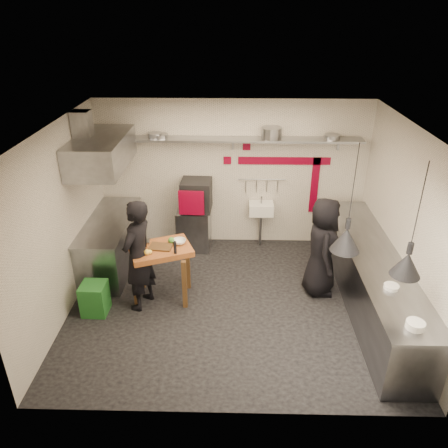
{
  "coord_description": "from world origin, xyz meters",
  "views": [
    {
      "loc": [
        0.02,
        -5.65,
        4.25
      ],
      "look_at": [
        -0.12,
        0.3,
        1.26
      ],
      "focal_mm": 35.0,
      "sensor_mm": 36.0,
      "label": 1
    }
  ],
  "objects_px": {
    "oven_stand": "(194,229)",
    "chef_left": "(138,256)",
    "green_bin": "(95,298)",
    "combi_oven": "(196,195)",
    "prep_table": "(162,272)",
    "chef_right": "(322,247)"
  },
  "relations": [
    {
      "from": "combi_oven",
      "to": "chef_right",
      "type": "bearing_deg",
      "value": -31.59
    },
    {
      "from": "oven_stand",
      "to": "prep_table",
      "type": "xyz_separation_m",
      "value": [
        -0.37,
        -1.63,
        0.06
      ]
    },
    {
      "from": "combi_oven",
      "to": "prep_table",
      "type": "distance_m",
      "value": 1.83
    },
    {
      "from": "combi_oven",
      "to": "green_bin",
      "type": "xyz_separation_m",
      "value": [
        -1.41,
        -2.08,
        -0.84
      ]
    },
    {
      "from": "prep_table",
      "to": "chef_left",
      "type": "height_order",
      "value": "chef_left"
    },
    {
      "from": "combi_oven",
      "to": "prep_table",
      "type": "height_order",
      "value": "combi_oven"
    },
    {
      "from": "chef_left",
      "to": "combi_oven",
      "type": "bearing_deg",
      "value": 179.76
    },
    {
      "from": "green_bin",
      "to": "prep_table",
      "type": "distance_m",
      "value": 1.09
    },
    {
      "from": "prep_table",
      "to": "combi_oven",
      "type": "bearing_deg",
      "value": 53.93
    },
    {
      "from": "prep_table",
      "to": "chef_left",
      "type": "distance_m",
      "value": 0.57
    },
    {
      "from": "oven_stand",
      "to": "chef_left",
      "type": "bearing_deg",
      "value": -107.18
    },
    {
      "from": "oven_stand",
      "to": "chef_left",
      "type": "xyz_separation_m",
      "value": [
        -0.67,
        -1.85,
        0.49
      ]
    },
    {
      "from": "prep_table",
      "to": "chef_right",
      "type": "height_order",
      "value": "chef_right"
    },
    {
      "from": "green_bin",
      "to": "combi_oven",
      "type": "bearing_deg",
      "value": 55.89
    },
    {
      "from": "combi_oven",
      "to": "chef_left",
      "type": "relative_size",
      "value": 0.33
    },
    {
      "from": "oven_stand",
      "to": "combi_oven",
      "type": "relative_size",
      "value": 1.38
    },
    {
      "from": "combi_oven",
      "to": "green_bin",
      "type": "relative_size",
      "value": 1.16
    },
    {
      "from": "chef_left",
      "to": "chef_right",
      "type": "height_order",
      "value": "chef_left"
    },
    {
      "from": "chef_left",
      "to": "chef_right",
      "type": "xyz_separation_m",
      "value": [
        2.83,
        0.45,
        -0.07
      ]
    },
    {
      "from": "combi_oven",
      "to": "green_bin",
      "type": "height_order",
      "value": "combi_oven"
    },
    {
      "from": "chef_left",
      "to": "chef_right",
      "type": "bearing_deg",
      "value": 119.99
    },
    {
      "from": "oven_stand",
      "to": "combi_oven",
      "type": "bearing_deg",
      "value": 29.25
    }
  ]
}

